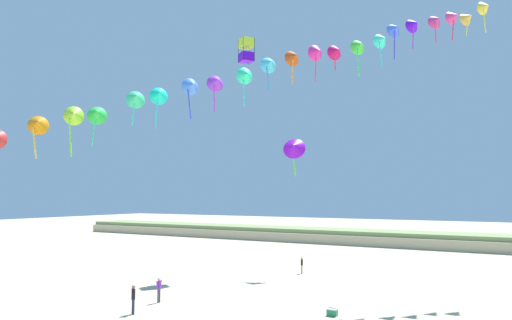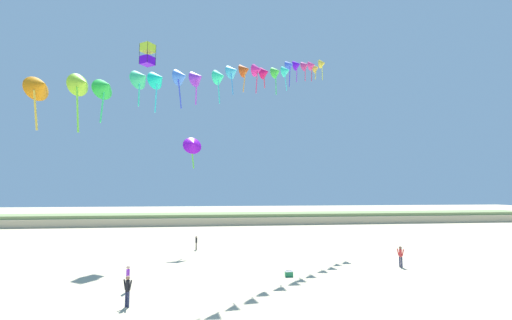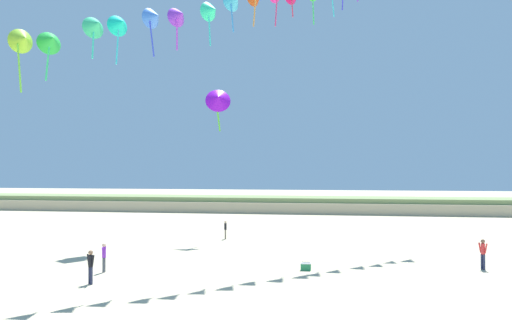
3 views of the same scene
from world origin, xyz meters
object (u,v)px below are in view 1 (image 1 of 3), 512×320
(large_kite_mid_trail, at_px, (294,147))
(person_near_right, at_px, (133,297))
(person_mid_center, at_px, (159,288))
(large_kite_low_lead, at_px, (246,50))
(beach_cooler, at_px, (332,312))
(person_far_left, at_px, (302,264))

(large_kite_mid_trail, bearing_deg, person_near_right, -97.77)
(person_near_right, xyz_separation_m, large_kite_mid_trail, (2.35, 17.22, 10.30))
(person_near_right, distance_m, person_mid_center, 3.05)
(large_kite_low_lead, xyz_separation_m, beach_cooler, (12.83, -11.75, -20.79))
(person_mid_center, distance_m, beach_cooler, 11.17)
(person_mid_center, bearing_deg, beach_cooler, 12.62)
(person_far_left, relative_size, beach_cooler, 2.58)
(person_mid_center, bearing_deg, person_near_right, -77.00)
(person_far_left, height_order, beach_cooler, person_far_left)
(person_near_right, relative_size, large_kite_low_lead, 0.73)
(person_mid_center, bearing_deg, large_kite_low_lead, 97.82)
(person_far_left, bearing_deg, person_near_right, -99.21)
(person_near_right, height_order, beach_cooler, person_near_right)
(person_far_left, height_order, large_kite_low_lead, large_kite_low_lead)
(large_kite_low_lead, xyz_separation_m, large_kite_mid_trail, (4.98, 0.07, -9.73))
(person_near_right, xyz_separation_m, person_mid_center, (-0.69, 2.97, -0.04))
(person_mid_center, xyz_separation_m, large_kite_low_lead, (-1.95, 14.19, 20.07))
(person_mid_center, relative_size, beach_cooler, 2.78)
(person_mid_center, xyz_separation_m, person_far_left, (3.54, 14.67, -0.07))
(person_near_right, xyz_separation_m, person_far_left, (2.86, 17.64, -0.11))
(person_near_right, distance_m, person_far_left, 17.87)
(large_kite_mid_trail, bearing_deg, beach_cooler, -56.43)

